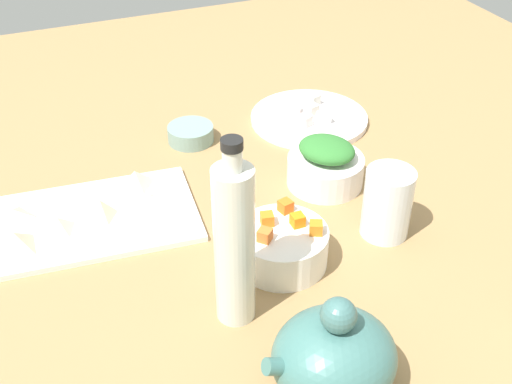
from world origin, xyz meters
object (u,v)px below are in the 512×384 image
bowl_small_side (191,134)px  teapot (334,356)px  cutting_board (86,221)px  bottle_0 (234,244)px  bowl_greens (325,171)px  plate_tofu (309,118)px  bowl_carrots (282,247)px  drinking_glass_0 (387,203)px

bowl_small_side → teapot: (1.99, 60.45, 3.88)cm
cutting_board → bottle_0: bottle_0 is taller
cutting_board → bowl_greens: (-39.98, 4.41, 2.05)cm
plate_tofu → teapot: (26.05, 58.79, 4.82)cm
bowl_carrots → teapot: size_ratio=0.82×
cutting_board → bowl_small_side: 29.20cm
bowl_carrots → bowl_small_side: bearing=-87.3°
bowl_carrots → teapot: (3.78, 22.58, 2.58)cm
bowl_carrots → bottle_0: size_ratio=0.49×
plate_tofu → cutting_board: bearing=18.9°
cutting_board → bowl_carrots: (-24.89, 20.04, 2.35)cm
bottle_0 → bowl_small_side: bearing=-100.2°
bowl_small_side → bottle_0: bearing=79.8°
cutting_board → drinking_glass_0: 46.98cm
cutting_board → bowl_greens: bowl_greens is taller
teapot → bottle_0: bearing=-68.5°
bowl_carrots → bowl_small_side: size_ratio=1.54×
bowl_carrots → plate_tofu: bearing=-121.6°
plate_tofu → bowl_carrots: bearing=58.4°
bowl_carrots → drinking_glass_0: bearing=-179.1°
drinking_glass_0 → bottle_0: bearing=15.1°
teapot → bottle_0: 17.88cm
cutting_board → teapot: teapot is taller
cutting_board → bottle_0: bearing=118.9°
bowl_small_side → drinking_glass_0: bearing=117.1°
bowl_carrots → bottle_0: bearing=35.7°
bowl_small_side → drinking_glass_0: drinking_glass_0 is taller
bowl_small_side → bottle_0: (8.10, 44.98, 10.44)cm
bottle_0 → drinking_glass_0: 29.01cm
plate_tofu → teapot: bearing=66.1°
bowl_carrots → drinking_glass_0: 17.64cm
plate_tofu → bowl_carrots: bowl_carrots is taller
bowl_small_side → drinking_glass_0: (-19.22, 37.61, 4.02)cm
plate_tofu → bowl_greens: (7.18, 20.58, 1.95)cm
bowl_carrots → bowl_small_side: 37.94cm
bowl_greens → bowl_carrots: 21.73cm
bowl_carrots → cutting_board: bearing=-38.8°
bowl_greens → drinking_glass_0: size_ratio=1.16×
plate_tofu → bottle_0: (32.16, 43.31, 11.39)cm
cutting_board → plate_tofu: plate_tofu is taller
bowl_greens → bowl_small_side: 27.94cm
cutting_board → bowl_greens: bearing=173.7°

